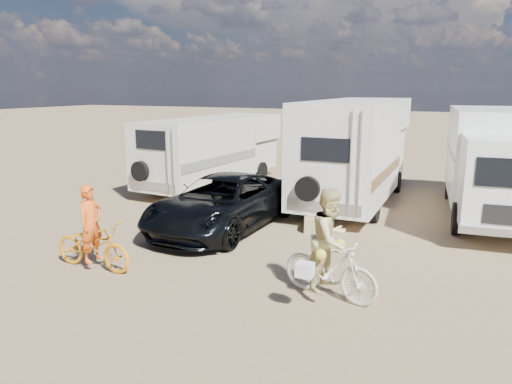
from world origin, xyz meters
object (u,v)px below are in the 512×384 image
at_px(rv_left, 213,153).
at_px(dark_suv, 222,203).
at_px(bike_man, 93,246).
at_px(box_truck, 497,165).
at_px(rider_man, 92,232).
at_px(rv_main, 356,152).
at_px(crate, 313,225).
at_px(cooler, 323,214).
at_px(rider_woman, 330,249).
at_px(bike_woman, 330,268).

bearing_deg(rv_left, dark_suv, -53.64).
bearing_deg(rv_left, bike_man, -73.00).
relative_size(box_truck, rider_man, 4.33).
xyz_separation_m(rv_main, box_truck, (4.10, -0.20, -0.11)).
relative_size(box_truck, crate, 15.52).
bearing_deg(box_truck, rv_left, 171.72).
bearing_deg(box_truck, rider_man, -139.48).
height_order(rv_left, box_truck, box_truck).
xyz_separation_m(rv_main, cooler, (-0.24, -2.69, -1.43)).
bearing_deg(box_truck, bike_man, -139.48).
bearing_deg(rider_woman, cooler, 31.11).
bearing_deg(dark_suv, cooler, 39.94).
bearing_deg(cooler, rider_woman, -96.54).
bearing_deg(rider_man, bike_woman, -81.43).
xyz_separation_m(rv_main, bike_man, (-3.59, -8.12, -1.16)).
bearing_deg(rv_main, box_truck, -3.08).
bearing_deg(cooler, rv_main, 60.35).
bearing_deg(box_truck, rv_main, 171.88).
bearing_deg(box_truck, rider_woman, -116.54).
xyz_separation_m(rv_main, crate, (-0.21, -3.74, -1.48)).
relative_size(bike_man, cooler, 3.25).
distance_m(bike_man, crate, 5.54).
bearing_deg(bike_woman, dark_suv, 65.07).
relative_size(rv_left, dark_suv, 1.34).
distance_m(bike_man, bike_woman, 4.93).
height_order(rv_left, rider_man, rv_left).
height_order(bike_man, crate, bike_man).
xyz_separation_m(dark_suv, bike_man, (-1.07, -3.68, -0.21)).
bearing_deg(bike_man, dark_suv, -15.65).
distance_m(bike_woman, rider_woman, 0.36).
relative_size(rider_woman, crate, 4.10).
height_order(rider_woman, crate, rider_woman).
height_order(bike_man, bike_woman, bike_woman).
height_order(box_truck, cooler, box_truck).
relative_size(box_truck, bike_woman, 3.74).
height_order(rv_left, cooler, rv_left).
height_order(dark_suv, rider_man, rider_man).
bearing_deg(bike_woman, bike_man, 111.19).
bearing_deg(bike_woman, rider_woman, 0.00).
distance_m(box_truck, rider_man, 11.06).
bearing_deg(rider_man, rv_left, 13.31).
height_order(box_truck, bike_woman, box_truck).
bearing_deg(rv_main, rider_woman, -80.44).
relative_size(rv_left, crate, 15.30).
bearing_deg(bike_man, rv_main, -23.29).
bearing_deg(crate, rider_woman, -67.91).
xyz_separation_m(box_truck, rider_man, (-7.69, -7.92, -0.74)).
height_order(rv_main, bike_woman, rv_main).
bearing_deg(rv_left, rider_woman, -44.47).
distance_m(dark_suv, rider_man, 3.83).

